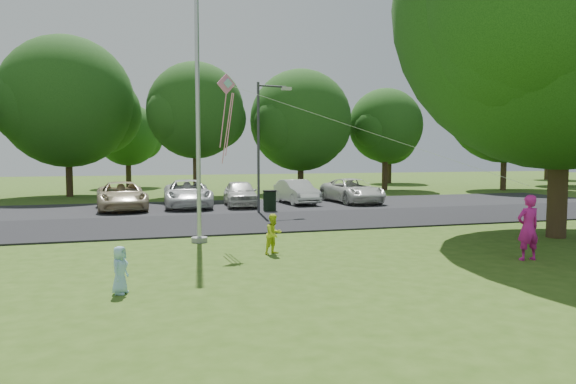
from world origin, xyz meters
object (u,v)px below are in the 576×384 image
object	(u,v)px
flagpole	(198,109)
child_blue	(120,270)
trash_can	(270,201)
big_tree	(565,9)
woman	(528,228)
kite	(235,101)
street_lamp	(263,135)
child_yellow	(274,234)

from	to	relation	value
flagpole	child_blue	bearing A→B (deg)	-111.54
trash_can	big_tree	bearing A→B (deg)	-54.64
trash_can	child_blue	size ratio (longest dim) A/B	1.10
woman	kite	size ratio (longest dim) A/B	0.23
child_blue	street_lamp	bearing A→B (deg)	-1.19
child_yellow	kite	xyz separation A→B (m)	(-0.79, 1.49, 3.77)
flagpole	street_lamp	bearing A→B (deg)	61.99
trash_can	big_tree	xyz separation A→B (m)	(7.18, -10.12, 6.87)
trash_can	child_yellow	distance (m)	10.46
big_tree	child_blue	size ratio (longest dim) A/B	13.85
child_yellow	kite	size ratio (longest dim) A/B	0.15
woman	flagpole	bearing A→B (deg)	-30.07
child_blue	kite	xyz separation A→B (m)	(3.16, 4.56, 3.85)
street_lamp	child_yellow	size ratio (longest dim) A/B	5.42
trash_can	child_yellow	xyz separation A→B (m)	(-2.50, -10.16, 0.03)
child_yellow	child_blue	bearing A→B (deg)	-170.47
trash_can	child_yellow	world-z (taller)	child_yellow
street_lamp	child_blue	xyz separation A→B (m)	(-6.04, -12.80, -3.17)
child_yellow	child_blue	size ratio (longest dim) A/B	1.17
woman	child_blue	size ratio (longest dim) A/B	1.79
woman	child_blue	xyz separation A→B (m)	(-10.09, -0.41, -0.38)
street_lamp	child_yellow	world-z (taller)	street_lamp
flagpole	trash_can	bearing A→B (deg)	60.94
trash_can	child_blue	bearing A→B (deg)	-116.00
woman	child_blue	world-z (taller)	woman
trash_can	woman	xyz separation A→B (m)	(3.64, -12.83, 0.33)
street_lamp	woman	size ratio (longest dim) A/B	3.55
child_yellow	street_lamp	bearing A→B (deg)	49.61
woman	child_yellow	world-z (taller)	woman
big_tree	child_blue	xyz separation A→B (m)	(-13.64, -3.11, -6.92)
street_lamp	kite	world-z (taller)	street_lamp
big_tree	woman	size ratio (longest dim) A/B	7.72
woman	kite	xyz separation A→B (m)	(-6.93, 4.15, 3.47)
trash_can	kite	size ratio (longest dim) A/B	0.14
flagpole	street_lamp	xyz separation A→B (m)	(3.83, 7.21, -0.51)
kite	woman	bearing A→B (deg)	-50.12
child_blue	kite	bearing A→B (deg)	-10.67
flagpole	child_yellow	size ratio (longest dim) A/B	8.92
flagpole	child_blue	distance (m)	7.05
big_tree	child_yellow	xyz separation A→B (m)	(-9.68, -0.04, -6.84)
flagpole	child_yellow	distance (m)	4.73
flagpole	big_tree	bearing A→B (deg)	-12.24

